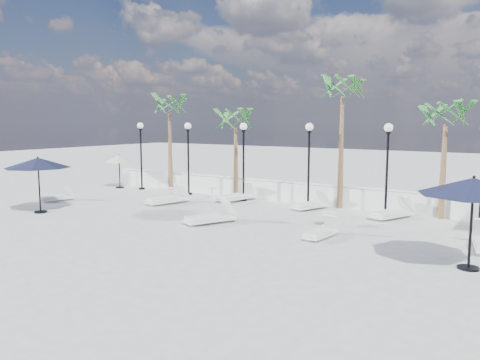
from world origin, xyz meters
The scene contains 24 objects.
ground centered at (0.00, 0.00, 0.00)m, with size 100.00×100.00×0.00m, color #989893.
balustrade centered at (0.00, 7.50, 0.47)m, with size 26.00×0.30×1.01m.
lamppost_0 centered at (-10.50, 6.50, 2.49)m, with size 0.36×0.36×3.84m.
lamppost_1 centered at (-7.00, 6.50, 2.49)m, with size 0.36×0.36×3.84m.
lamppost_2 centered at (-3.50, 6.50, 2.49)m, with size 0.36×0.36×3.84m.
lamppost_3 centered at (0.00, 6.50, 2.49)m, with size 0.36×0.36×3.84m.
lamppost_4 centered at (3.50, 6.50, 2.49)m, with size 0.36×0.36×3.84m.
palm_0 centered at (-9.00, 7.30, 4.53)m, with size 2.60×2.60×5.50m.
palm_1 centered at (-4.50, 7.30, 3.75)m, with size 2.60×2.60×4.70m.
palm_2 centered at (1.20, 7.30, 5.12)m, with size 2.60×2.60×6.10m.
palm_3 centered at (5.50, 7.30, 3.95)m, with size 2.60×2.60×4.90m.
lounger_0 centered at (-5.99, 3.72, 0.27)m, with size 1.20×2.23×0.80m.
lounger_1 centered at (-11.16, 1.33, 0.20)m, with size 1.04×1.70×0.61m.
lounger_2 centered at (-1.71, 1.43, 0.26)m, with size 1.46×2.15×0.77m.
lounger_3 centered at (-3.70, 6.22, 0.27)m, with size 1.17×2.24×0.80m.
lounger_4 centered at (0.28, 6.22, 0.24)m, with size 1.23×1.98×0.71m.
lounger_5 centered at (3.87, 6.22, 0.26)m, with size 1.41×2.17×0.78m.
lounger_6 centered at (2.75, 1.72, 0.21)m, with size 0.69×1.71×0.62m.
side_table_0 centered at (-6.86, 4.97, 0.33)m, with size 0.57×0.57×0.55m.
side_table_1 centered at (-5.23, 6.20, 0.33)m, with size 0.56×0.56×0.54m.
side_table_2 centered at (2.22, 3.52, 0.33)m, with size 0.57×0.57×0.55m.
parasol_navy_left centered at (-9.16, -0.87, 2.14)m, with size 2.76×2.76×2.43m.
parasol_navy_mid centered at (7.39, 0.77, 2.22)m, with size 2.81×2.81×2.52m.
parasol_cream_small centered at (-12.00, 6.20, 1.71)m, with size 1.63×1.63×2.00m.
Camera 1 is at (8.94, -12.68, 3.94)m, focal length 35.00 mm.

